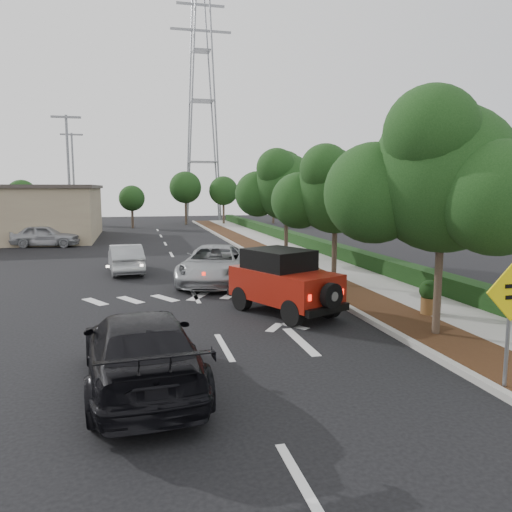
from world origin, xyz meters
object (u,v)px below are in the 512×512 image
object	(u,v)px
red_jeep	(281,281)
black_suv_oncoming	(141,350)
silver_suv_ahead	(214,264)
speed_hump_sign	(511,307)

from	to	relation	value
red_jeep	black_suv_oncoming	distance (m)	6.72
silver_suv_ahead	speed_hump_sign	distance (m)	13.12
speed_hump_sign	silver_suv_ahead	bearing A→B (deg)	104.43
silver_suv_ahead	speed_hump_sign	world-z (taller)	speed_hump_sign
speed_hump_sign	black_suv_oncoming	bearing A→B (deg)	162.06
speed_hump_sign	red_jeep	bearing A→B (deg)	107.23
red_jeep	black_suv_oncoming	bearing A→B (deg)	-155.34
red_jeep	speed_hump_sign	distance (m)	7.49
black_suv_oncoming	red_jeep	bearing A→B (deg)	-135.22
red_jeep	silver_suv_ahead	distance (m)	5.65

